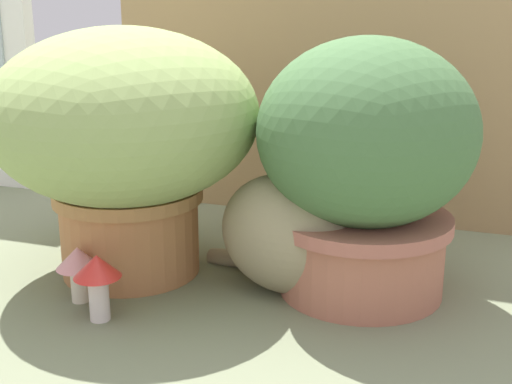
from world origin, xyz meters
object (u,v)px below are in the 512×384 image
(grass_planter, at_px, (125,132))
(leafy_planter, at_px, (365,161))
(cat, at_px, (294,229))
(mushroom_ornament_red, at_px, (98,275))
(mushroom_ornament_pink, at_px, (78,263))

(grass_planter, bearing_deg, leafy_planter, 7.10)
(cat, xyz_separation_m, mushroom_ornament_red, (-0.27, -0.21, -0.04))
(grass_planter, height_order, mushroom_ornament_pink, grass_planter)
(leafy_planter, relative_size, mushroom_ornament_red, 3.99)
(cat, bearing_deg, grass_planter, -178.93)
(grass_planter, relative_size, cat, 1.37)
(mushroom_ornament_red, relative_size, mushroom_ornament_pink, 1.14)
(leafy_planter, xyz_separation_m, mushroom_ornament_pink, (-0.46, -0.21, -0.17))
(mushroom_ornament_red, bearing_deg, leafy_planter, 34.09)
(grass_planter, bearing_deg, mushroom_ornament_red, -74.92)
(grass_planter, xyz_separation_m, leafy_planter, (0.44, 0.06, -0.03))
(grass_planter, distance_m, leafy_planter, 0.45)
(grass_planter, distance_m, cat, 0.37)
(mushroom_ornament_pink, bearing_deg, cat, 24.97)
(leafy_planter, height_order, mushroom_ornament_red, leafy_planter)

